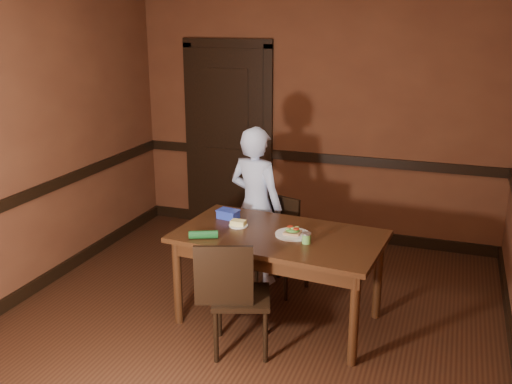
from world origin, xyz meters
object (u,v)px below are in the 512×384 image
Objects in this scene: person at (256,206)px; sauce_jar at (306,238)px; dining_table at (279,278)px; chair_far at (282,246)px; cheese_saucer at (238,224)px; chair_near at (241,295)px; food_tub at (228,214)px; sandwich_plate at (293,233)px.

person is 1.02m from sauce_jar.
dining_table is 1.93× the size of chair_far.
cheese_saucer is (0.06, -0.59, 0.04)m from person.
dining_table is 1.09× the size of person.
sauce_jar reaches higher than cheese_saucer.
dining_table is 0.52m from chair_near.
dining_table is at bearing -56.40° from chair_far.
sauce_jar is at bearing -15.64° from cheese_saucer.
cheese_saucer is (-0.61, 0.17, -0.02)m from sauce_jar.
chair_near reaches higher than sauce_jar.
food_tub reaches higher than cheese_saucer.
food_tub is (-0.38, -0.34, 0.37)m from chair_far.
person reaches higher than cheese_saucer.
chair_near is at bearing -70.05° from chair_far.
person is 7.53× the size of food_tub.
food_tub is at bearing -118.02° from chair_far.
person reaches higher than sauce_jar.
sauce_jar reaches higher than dining_table.
person reaches higher than dining_table.
person is 9.38× the size of cheese_saucer.
sauce_jar is at bearing -39.59° from sandwich_plate.
dining_table is at bearing 137.76° from person.
chair_far is at bearing 120.31° from sauce_jar.
chair_near is 3.27× the size of sandwich_plate.
chair_near is 10.64× the size of sauce_jar.
cheese_saucer is at bearing 175.60° from dining_table.
food_tub is at bearing 157.40° from sauce_jar.
chair_near is at bearing -134.33° from sauce_jar.
sandwich_plate is 3.25× the size of sauce_jar.
dining_table is 0.85m from person.
chair_far is 0.65m from cheese_saucer.
food_tub is at bearing 162.09° from sandwich_plate.
chair_near is at bearing -67.02° from cheese_saucer.
person is 17.61× the size of sauce_jar.
person is at bearing 129.49° from sandwich_plate.
dining_table is 5.92× the size of sandwich_plate.
cheese_saucer is (-0.23, -0.49, 0.35)m from chair_far.
food_tub is (-0.62, 0.20, 0.02)m from sandwich_plate.
chair_near is (0.01, -1.05, 0.03)m from chair_far.
dining_table is 1.81× the size of chair_near.
person is 0.84m from sandwich_plate.
chair_near is at bearing 119.01° from person.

